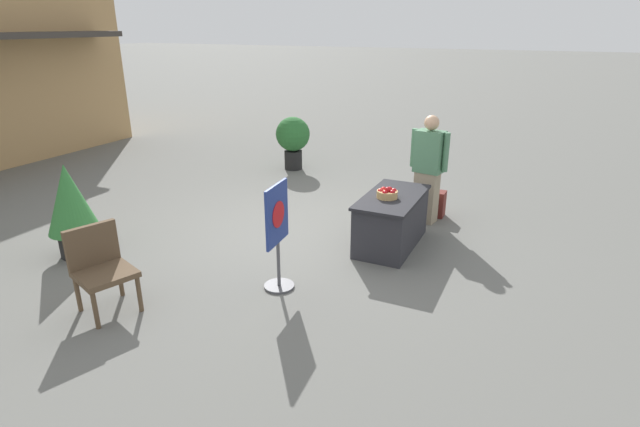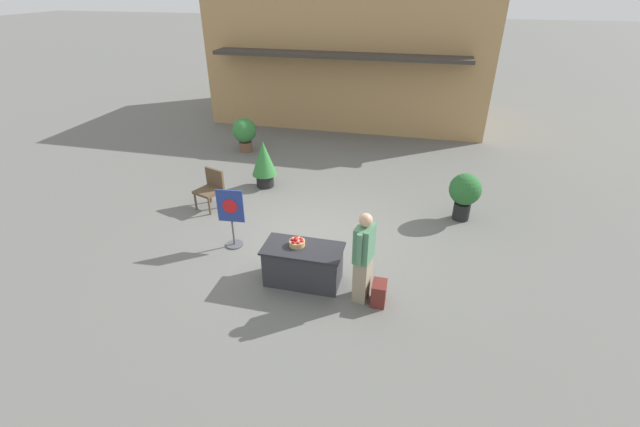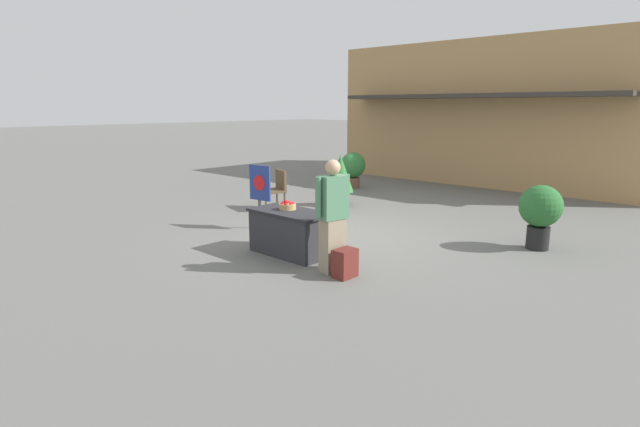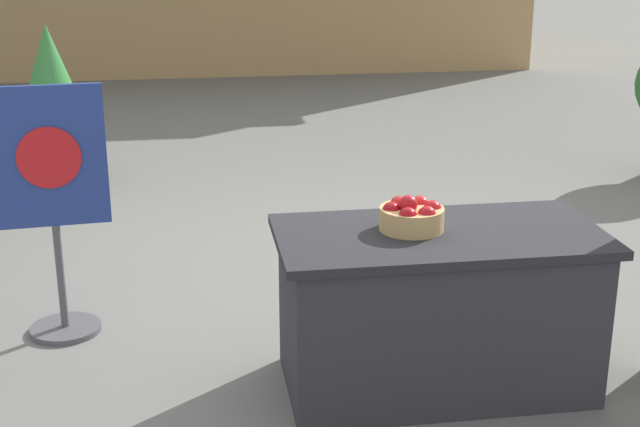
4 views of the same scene
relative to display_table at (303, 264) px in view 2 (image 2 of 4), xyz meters
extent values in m
plane|color=slate|center=(-0.24, 1.36, -0.37)|extent=(120.00, 120.00, 0.00)
cube|color=tan|center=(-1.08, 11.15, 1.82)|extent=(9.90, 4.93, 4.38)
cube|color=#38332D|center=(-1.08, 8.23, 2.34)|extent=(8.41, 0.90, 0.12)
cube|color=#2D2D33|center=(0.00, 0.00, -0.02)|extent=(1.34, 0.68, 0.70)
cube|color=#242428|center=(0.00, 0.00, 0.35)|extent=(1.43, 0.72, 0.04)
cylinder|color=tan|center=(-0.12, 0.04, 0.42)|extent=(0.28, 0.28, 0.10)
sphere|color=red|center=(-0.03, 0.04, 0.46)|extent=(0.08, 0.08, 0.08)
sphere|color=red|center=(-0.06, 0.12, 0.46)|extent=(0.08, 0.08, 0.08)
sphere|color=red|center=(-0.15, 0.13, 0.46)|extent=(0.08, 0.08, 0.08)
sphere|color=#A30F14|center=(-0.21, 0.05, 0.46)|extent=(0.08, 0.08, 0.08)
sphere|color=#A30F14|center=(-0.16, -0.04, 0.46)|extent=(0.08, 0.08, 0.08)
sphere|color=red|center=(-0.07, -0.03, 0.46)|extent=(0.08, 0.08, 0.08)
sphere|color=red|center=(-0.14, 0.03, 0.49)|extent=(0.08, 0.08, 0.08)
cube|color=gray|center=(1.11, -0.21, 0.03)|extent=(0.30, 0.38, 0.81)
cube|color=#4C7F5B|center=(1.11, -0.21, 0.76)|extent=(0.33, 0.46, 0.64)
sphere|color=tan|center=(1.11, -0.21, 1.19)|extent=(0.22, 0.22, 0.22)
cylinder|color=#4C7F5B|center=(1.06, -0.46, 0.78)|extent=(0.09, 0.09, 0.59)
cylinder|color=#4C7F5B|center=(1.16, 0.05, 0.78)|extent=(0.09, 0.09, 0.59)
cube|color=maroon|center=(1.41, -0.28, -0.16)|extent=(0.24, 0.34, 0.42)
cylinder|color=#4C4C51|center=(-1.73, 0.82, -0.36)|extent=(0.36, 0.36, 0.03)
cylinder|color=#4C4C51|center=(-1.73, 0.82, -0.07)|extent=(0.04, 0.04, 0.55)
cube|color=navy|center=(-1.73, 0.82, 0.56)|extent=(0.55, 0.08, 0.70)
cylinder|color=red|center=(-1.73, 0.80, 0.56)|extent=(0.31, 0.03, 0.31)
cylinder|color=brown|center=(-2.83, 1.92, -0.16)|extent=(0.05, 0.05, 0.42)
cylinder|color=brown|center=(-3.27, 2.08, -0.16)|extent=(0.05, 0.05, 0.42)
cylinder|color=brown|center=(-2.67, 2.36, -0.16)|extent=(0.05, 0.05, 0.42)
cylinder|color=brown|center=(-3.11, 2.52, -0.16)|extent=(0.05, 0.05, 0.42)
cube|color=brown|center=(-2.97, 2.22, 0.08)|extent=(0.70, 0.70, 0.06)
cube|color=brown|center=(-2.89, 2.45, 0.34)|extent=(0.54, 0.24, 0.46)
cylinder|color=black|center=(2.92, 3.11, -0.17)|extent=(0.38, 0.38, 0.40)
sphere|color=#28662D|center=(2.92, 3.11, 0.39)|extent=(0.72, 0.72, 0.72)
cylinder|color=brown|center=(-3.64, 6.09, -0.22)|extent=(0.42, 0.42, 0.31)
sphere|color=#337A38|center=(-3.64, 6.09, 0.32)|extent=(0.76, 0.76, 0.76)
cylinder|color=black|center=(-2.10, 3.72, -0.20)|extent=(0.46, 0.46, 0.34)
cone|color=#337A38|center=(-2.10, 3.72, 0.43)|extent=(0.65, 0.65, 0.92)
camera|label=1|loc=(-6.26, -1.85, 2.56)|focal=28.00mm
camera|label=2|loc=(1.79, -6.07, 4.55)|focal=24.00mm
camera|label=3|loc=(5.82, -5.55, 2.06)|focal=28.00mm
camera|label=4|loc=(-1.07, -3.52, 1.64)|focal=50.00mm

